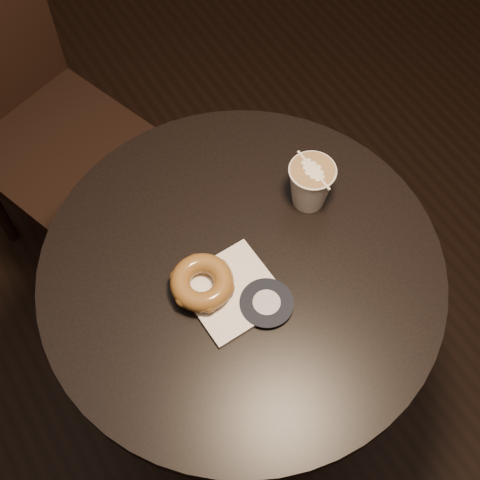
{
  "coord_description": "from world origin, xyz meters",
  "views": [
    {
      "loc": [
        -0.28,
        -0.45,
        1.76
      ],
      "look_at": [
        0.01,
        0.03,
        0.79
      ],
      "focal_mm": 50.0,
      "sensor_mm": 36.0,
      "label": 1
    }
  ],
  "objects_px": {
    "pastry_bag": "(232,292)",
    "latte_cup": "(310,185)",
    "cafe_table": "(241,314)",
    "doughnut": "(202,282)",
    "chair": "(21,98)"
  },
  "relations": [
    {
      "from": "chair",
      "to": "latte_cup",
      "type": "height_order",
      "value": "chair"
    },
    {
      "from": "cafe_table",
      "to": "doughnut",
      "type": "distance_m",
      "value": 0.24
    },
    {
      "from": "pastry_bag",
      "to": "latte_cup",
      "type": "xyz_separation_m",
      "value": [
        0.21,
        0.09,
        0.04
      ]
    },
    {
      "from": "cafe_table",
      "to": "chair",
      "type": "xyz_separation_m",
      "value": [
        -0.15,
        0.77,
        -0.02
      ]
    },
    {
      "from": "pastry_bag",
      "to": "chair",
      "type": "bearing_deg",
      "value": 95.96
    },
    {
      "from": "cafe_table",
      "to": "chair",
      "type": "bearing_deg",
      "value": 101.32
    },
    {
      "from": "doughnut",
      "to": "pastry_bag",
      "type": "bearing_deg",
      "value": -39.59
    },
    {
      "from": "pastry_bag",
      "to": "latte_cup",
      "type": "distance_m",
      "value": 0.23
    },
    {
      "from": "chair",
      "to": "latte_cup",
      "type": "bearing_deg",
      "value": -84.27
    },
    {
      "from": "chair",
      "to": "pastry_bag",
      "type": "distance_m",
      "value": 0.84
    },
    {
      "from": "chair",
      "to": "pastry_bag",
      "type": "bearing_deg",
      "value": -100.81
    },
    {
      "from": "cafe_table",
      "to": "doughnut",
      "type": "bearing_deg",
      "value": -179.22
    },
    {
      "from": "cafe_table",
      "to": "chair",
      "type": "height_order",
      "value": "chair"
    },
    {
      "from": "cafe_table",
      "to": "latte_cup",
      "type": "height_order",
      "value": "latte_cup"
    },
    {
      "from": "chair",
      "to": "cafe_table",
      "type": "bearing_deg",
      "value": -97.65
    }
  ]
}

